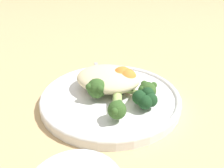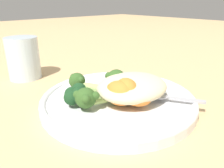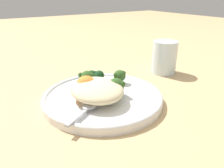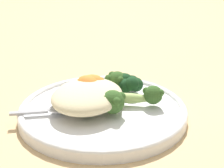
{
  "view_description": "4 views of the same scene",
  "coord_description": "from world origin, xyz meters",
  "px_view_note": "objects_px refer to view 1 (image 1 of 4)",
  "views": [
    {
      "loc": [
        0.12,
        -0.39,
        0.26
      ],
      "look_at": [
        -0.01,
        -0.01,
        0.04
      ],
      "focal_mm": 35.0,
      "sensor_mm": 36.0,
      "label": 1
    },
    {
      "loc": [
        0.25,
        0.25,
        0.19
      ],
      "look_at": [
        -0.01,
        -0.03,
        0.04
      ],
      "focal_mm": 35.0,
      "sensor_mm": 36.0,
      "label": 2
    },
    {
      "loc": [
        -0.43,
        0.23,
        0.25
      ],
      "look_at": [
        -0.03,
        -0.03,
        0.05
      ],
      "focal_mm": 35.0,
      "sensor_mm": 36.0,
      "label": 3
    },
    {
      "loc": [
        -0.55,
        -0.24,
        0.3
      ],
      "look_at": [
        -0.01,
        -0.03,
        0.06
      ],
      "focal_mm": 60.0,
      "sensor_mm": 36.0,
      "label": 4
    }
  ],
  "objects_px": {
    "broccoli_stalk_3": "(144,90)",
    "sweet_potato_chunk_0": "(120,76)",
    "sweet_potato_chunk_1": "(118,77)",
    "sweet_potato_chunk_2": "(127,79)",
    "quinoa_mound": "(108,78)",
    "kale_tuft": "(145,98)",
    "broccoli_stalk_0": "(98,82)",
    "broccoli_stalk_2": "(117,104)",
    "broccoli_stalk_1": "(101,88)",
    "spoon": "(100,74)",
    "plate": "(111,97)"
  },
  "relations": [
    {
      "from": "broccoli_stalk_0",
      "to": "kale_tuft",
      "type": "height_order",
      "value": "same"
    },
    {
      "from": "broccoli_stalk_2",
      "to": "spoon",
      "type": "height_order",
      "value": "broccoli_stalk_2"
    },
    {
      "from": "broccoli_stalk_1",
      "to": "sweet_potato_chunk_2",
      "type": "bearing_deg",
      "value": 178.56
    },
    {
      "from": "broccoli_stalk_2",
      "to": "broccoli_stalk_3",
      "type": "bearing_deg",
      "value": 130.58
    },
    {
      "from": "broccoli_stalk_1",
      "to": "kale_tuft",
      "type": "xyz_separation_m",
      "value": [
        0.09,
        -0.01,
        -0.0
      ]
    },
    {
      "from": "broccoli_stalk_2",
      "to": "sweet_potato_chunk_1",
      "type": "height_order",
      "value": "broccoli_stalk_2"
    },
    {
      "from": "quinoa_mound",
      "to": "broccoli_stalk_3",
      "type": "height_order",
      "value": "quinoa_mound"
    },
    {
      "from": "broccoli_stalk_1",
      "to": "spoon",
      "type": "bearing_deg",
      "value": -118.96
    },
    {
      "from": "broccoli_stalk_0",
      "to": "kale_tuft",
      "type": "xyz_separation_m",
      "value": [
        0.11,
        -0.03,
        0.0
      ]
    },
    {
      "from": "broccoli_stalk_2",
      "to": "sweet_potato_chunk_1",
      "type": "relative_size",
      "value": 1.94
    },
    {
      "from": "sweet_potato_chunk_0",
      "to": "sweet_potato_chunk_2",
      "type": "height_order",
      "value": "sweet_potato_chunk_0"
    },
    {
      "from": "sweet_potato_chunk_1",
      "to": "sweet_potato_chunk_2",
      "type": "relative_size",
      "value": 1.18
    },
    {
      "from": "quinoa_mound",
      "to": "kale_tuft",
      "type": "bearing_deg",
      "value": -27.58
    },
    {
      "from": "broccoli_stalk_3",
      "to": "sweet_potato_chunk_1",
      "type": "xyz_separation_m",
      "value": [
        -0.07,
        0.04,
        -0.0
      ]
    },
    {
      "from": "quinoa_mound",
      "to": "broccoli_stalk_2",
      "type": "height_order",
      "value": "quinoa_mound"
    },
    {
      "from": "broccoli_stalk_2",
      "to": "spoon",
      "type": "xyz_separation_m",
      "value": [
        -0.08,
        0.12,
        -0.01
      ]
    },
    {
      "from": "sweet_potato_chunk_0",
      "to": "sweet_potato_chunk_1",
      "type": "height_order",
      "value": "sweet_potato_chunk_0"
    },
    {
      "from": "broccoli_stalk_2",
      "to": "broccoli_stalk_3",
      "type": "distance_m",
      "value": 0.07
    },
    {
      "from": "sweet_potato_chunk_1",
      "to": "kale_tuft",
      "type": "xyz_separation_m",
      "value": [
        0.07,
        -0.07,
        0.0
      ]
    },
    {
      "from": "broccoli_stalk_0",
      "to": "sweet_potato_chunk_0",
      "type": "xyz_separation_m",
      "value": [
        0.04,
        0.02,
        0.01
      ]
    },
    {
      "from": "sweet_potato_chunk_0",
      "to": "kale_tuft",
      "type": "height_order",
      "value": "sweet_potato_chunk_0"
    },
    {
      "from": "broccoli_stalk_0",
      "to": "spoon",
      "type": "height_order",
      "value": "broccoli_stalk_0"
    },
    {
      "from": "broccoli_stalk_2",
      "to": "sweet_potato_chunk_0",
      "type": "xyz_separation_m",
      "value": [
        -0.02,
        0.09,
        0.01
      ]
    },
    {
      "from": "sweet_potato_chunk_0",
      "to": "quinoa_mound",
      "type": "bearing_deg",
      "value": -153.34
    },
    {
      "from": "broccoli_stalk_3",
      "to": "sweet_potato_chunk_0",
      "type": "height_order",
      "value": "sweet_potato_chunk_0"
    },
    {
      "from": "sweet_potato_chunk_1",
      "to": "sweet_potato_chunk_2",
      "type": "xyz_separation_m",
      "value": [
        0.02,
        -0.02,
        0.01
      ]
    },
    {
      "from": "plate",
      "to": "broccoli_stalk_0",
      "type": "height_order",
      "value": "broccoli_stalk_0"
    },
    {
      "from": "broccoli_stalk_3",
      "to": "sweet_potato_chunk_1",
      "type": "height_order",
      "value": "broccoli_stalk_3"
    },
    {
      "from": "broccoli_stalk_0",
      "to": "kale_tuft",
      "type": "bearing_deg",
      "value": 157.13
    },
    {
      "from": "broccoli_stalk_1",
      "to": "broccoli_stalk_3",
      "type": "relative_size",
      "value": 0.86
    },
    {
      "from": "quinoa_mound",
      "to": "spoon",
      "type": "bearing_deg",
      "value": 130.7
    },
    {
      "from": "sweet_potato_chunk_1",
      "to": "spoon",
      "type": "relative_size",
      "value": 0.64
    },
    {
      "from": "broccoli_stalk_3",
      "to": "kale_tuft",
      "type": "relative_size",
      "value": 2.03
    },
    {
      "from": "plate",
      "to": "spoon",
      "type": "bearing_deg",
      "value": 127.37
    },
    {
      "from": "plate",
      "to": "sweet_potato_chunk_0",
      "type": "height_order",
      "value": "sweet_potato_chunk_0"
    },
    {
      "from": "quinoa_mound",
      "to": "broccoli_stalk_1",
      "type": "bearing_deg",
      "value": -90.51
    },
    {
      "from": "plate",
      "to": "broccoli_stalk_2",
      "type": "xyz_separation_m",
      "value": [
        0.03,
        -0.05,
        0.02
      ]
    },
    {
      "from": "broccoli_stalk_3",
      "to": "sweet_potato_chunk_0",
      "type": "distance_m",
      "value": 0.07
    },
    {
      "from": "sweet_potato_chunk_0",
      "to": "sweet_potato_chunk_2",
      "type": "xyz_separation_m",
      "value": [
        0.02,
        -0.0,
        -0.0
      ]
    },
    {
      "from": "sweet_potato_chunk_0",
      "to": "sweet_potato_chunk_1",
      "type": "relative_size",
      "value": 0.8
    },
    {
      "from": "broccoli_stalk_1",
      "to": "sweet_potato_chunk_1",
      "type": "bearing_deg",
      "value": -156.26
    },
    {
      "from": "plate",
      "to": "broccoli_stalk_2",
      "type": "distance_m",
      "value": 0.07
    },
    {
      "from": "kale_tuft",
      "to": "plate",
      "type": "bearing_deg",
      "value": 162.56
    },
    {
      "from": "spoon",
      "to": "broccoli_stalk_3",
      "type": "bearing_deg",
      "value": -148.16
    },
    {
      "from": "broccoli_stalk_3",
      "to": "broccoli_stalk_0",
      "type": "bearing_deg",
      "value": -173.18
    },
    {
      "from": "sweet_potato_chunk_0",
      "to": "spoon",
      "type": "height_order",
      "value": "sweet_potato_chunk_0"
    },
    {
      "from": "quinoa_mound",
      "to": "sweet_potato_chunk_1",
      "type": "relative_size",
      "value": 2.19
    },
    {
      "from": "spoon",
      "to": "kale_tuft",
      "type": "bearing_deg",
      "value": -155.77
    },
    {
      "from": "broccoli_stalk_3",
      "to": "sweet_potato_chunk_0",
      "type": "bearing_deg",
      "value": 162.91
    },
    {
      "from": "broccoli_stalk_0",
      "to": "broccoli_stalk_1",
      "type": "bearing_deg",
      "value": 117.47
    }
  ]
}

